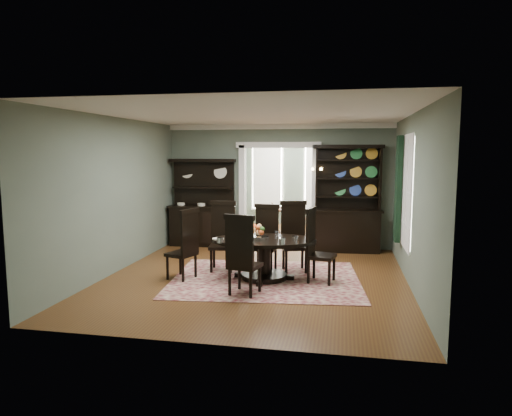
{
  "coord_description": "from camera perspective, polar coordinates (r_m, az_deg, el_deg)",
  "views": [
    {
      "loc": [
        1.57,
        -8.11,
        2.33
      ],
      "look_at": [
        -0.1,
        0.6,
        1.24
      ],
      "focal_mm": 32.0,
      "sensor_mm": 36.0,
      "label": 1
    }
  ],
  "objects": [
    {
      "name": "room",
      "position": [
        8.34,
        -0.05,
        1.82
      ],
      "size": [
        5.51,
        6.01,
        3.01
      ],
      "color": "brown",
      "rests_on": "ground"
    },
    {
      "name": "parlor",
      "position": [
        13.76,
        4.29,
        3.6
      ],
      "size": [
        3.51,
        3.5,
        3.01
      ],
      "color": "brown",
      "rests_on": "ground"
    },
    {
      "name": "doorway_trim",
      "position": [
        11.25,
        2.8,
        3.37
      ],
      "size": [
        2.08,
        0.25,
        2.57
      ],
      "color": "white",
      "rests_on": "floor"
    },
    {
      "name": "right_window",
      "position": [
        9.14,
        17.88,
        2.09
      ],
      "size": [
        0.15,
        1.47,
        2.12
      ],
      "color": "white",
      "rests_on": "wall_right"
    },
    {
      "name": "wall_sconce",
      "position": [
        10.99,
        7.63,
        4.65
      ],
      "size": [
        0.27,
        0.21,
        0.21
      ],
      "color": "gold",
      "rests_on": "back_wall_right"
    },
    {
      "name": "rug",
      "position": [
        8.51,
        1.21,
        -8.84
      ],
      "size": [
        3.67,
        3.08,
        0.01
      ],
      "primitive_type": "cube",
      "rotation": [
        0.0,
        0.0,
        0.1
      ],
      "color": "maroon",
      "rests_on": "floor"
    },
    {
      "name": "dining_table",
      "position": [
        8.41,
        1.05,
        -5.41
      ],
      "size": [
        2.04,
        1.98,
        0.75
      ],
      "rotation": [
        0.0,
        0.0,
        0.13
      ],
      "color": "black",
      "rests_on": "rug"
    },
    {
      "name": "centerpiece",
      "position": [
        8.32,
        0.51,
        -3.4
      ],
      "size": [
        1.61,
        1.03,
        0.26
      ],
      "color": "white",
      "rests_on": "dining_table"
    },
    {
      "name": "chair_far_left",
      "position": [
        9.08,
        -4.19,
        -3.24
      ],
      "size": [
        0.56,
        0.54,
        1.36
      ],
      "rotation": [
        0.0,
        0.0,
        3.28
      ],
      "color": "black",
      "rests_on": "rug"
    },
    {
      "name": "chair_far_mid",
      "position": [
        9.01,
        1.25,
        -3.49
      ],
      "size": [
        0.52,
        0.5,
        1.31
      ],
      "rotation": [
        0.0,
        0.0,
        3.05
      ],
      "color": "black",
      "rests_on": "rug"
    },
    {
      "name": "chair_far_right",
      "position": [
        9.03,
        4.74,
        -3.26
      ],
      "size": [
        0.62,
        0.6,
        1.38
      ],
      "rotation": [
        0.0,
        0.0,
        3.41
      ],
      "color": "black",
      "rests_on": "rug"
    },
    {
      "name": "chair_end_left",
      "position": [
        8.43,
        -8.76,
        -4.29
      ],
      "size": [
        0.6,
        0.61,
        1.31
      ],
      "rotation": [
        0.0,
        0.0,
        1.23
      ],
      "color": "black",
      "rests_on": "rug"
    },
    {
      "name": "chair_end_right",
      "position": [
        8.25,
        7.46,
        -4.39
      ],
      "size": [
        0.56,
        0.58,
        1.35
      ],
      "rotation": [
        0.0,
        0.0,
        -1.77
      ],
      "color": "black",
      "rests_on": "rug"
    },
    {
      "name": "chair_near",
      "position": [
        7.38,
        -1.79,
        -5.69
      ],
      "size": [
        0.59,
        0.57,
        1.35
      ],
      "rotation": [
        0.0,
        0.0,
        -0.21
      ],
      "color": "black",
      "rests_on": "rug"
    },
    {
      "name": "sideboard",
      "position": [
        11.5,
        -6.71,
        -0.91
      ],
      "size": [
        1.67,
        0.66,
        2.16
      ],
      "rotation": [
        0.0,
        0.0,
        0.05
      ],
      "color": "black",
      "rests_on": "floor"
    },
    {
      "name": "welsh_dresser",
      "position": [
        10.93,
        11.3,
        -0.61
      ],
      "size": [
        1.64,
        0.71,
        2.5
      ],
      "rotation": [
        0.0,
        0.0,
        0.08
      ],
      "color": "black",
      "rests_on": "floor"
    },
    {
      "name": "parlor_table",
      "position": [
        13.08,
        3.89,
        -1.18
      ],
      "size": [
        0.78,
        0.78,
        0.72
      ],
      "color": "#5D301A",
      "rests_on": "parlor_floor"
    },
    {
      "name": "parlor_chair_left",
      "position": [
        13.18,
        1.59,
        -1.11
      ],
      "size": [
        0.4,
        0.39,
        0.87
      ],
      "rotation": [
        0.0,
        0.0,
        1.81
      ],
      "color": "#5D301A",
      "rests_on": "parlor_floor"
    },
    {
      "name": "parlor_chair_right",
      "position": [
        13.01,
        5.89,
        -1.07
      ],
      "size": [
        0.45,
        0.45,
        0.95
      ],
      "rotation": [
        0.0,
        0.0,
        -1.16
      ],
      "color": "#5D301A",
      "rests_on": "parlor_floor"
    }
  ]
}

